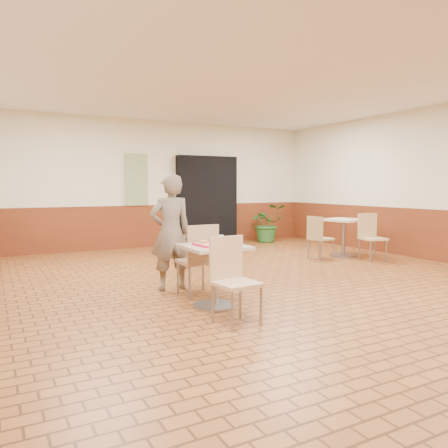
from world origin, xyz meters
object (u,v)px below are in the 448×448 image
ring_donut (204,242)px  long_john_donut (222,241)px  second_table (344,231)px  paper_cup (221,238)px  chair_second_front (371,234)px  chair_main_back (199,256)px  serving_tray (214,244)px  chair_second_left (318,235)px  potted_plant (267,223)px  chair_main_front (232,275)px  main_table (214,265)px  customer (171,232)px

ring_donut → long_john_donut: size_ratio=0.71×
ring_donut → second_table: size_ratio=0.13×
paper_cup → chair_second_front: size_ratio=0.09×
second_table → chair_second_front: size_ratio=0.84×
chair_main_back → chair_second_front: bearing=-167.5°
serving_tray → chair_second_left: (3.36, 2.06, -0.28)m
chair_second_left → serving_tray: bearing=113.1°
potted_plant → chair_main_front: bearing=-127.0°
paper_cup → second_table: bearing=27.7°
paper_cup → chair_second_left: 3.82m
ring_donut → chair_second_left: bearing=29.9°
main_table → customer: customer is taller
main_table → potted_plant: potted_plant is taller
second_table → chair_main_back: bearing=-158.2°
chair_second_front → paper_cup: bearing=-149.7°
main_table → ring_donut: 0.32m
customer → paper_cup: bearing=107.6°
paper_cup → chair_second_left: size_ratio=0.09×
chair_main_back → long_john_donut: bearing=94.5°
chair_main_front → serving_tray: 0.69m
long_john_donut → chair_second_front: size_ratio=0.16×
chair_main_back → paper_cup: 0.55m
chair_second_front → ring_donut: bearing=-150.7°
main_table → paper_cup: 0.34m
serving_tray → long_john_donut: size_ratio=3.00×
customer → long_john_donut: customer is taller
chair_main_back → second_table: bearing=-159.0°
paper_cup → chair_main_back: bearing=99.6°
chair_second_left → second_table: bearing=-91.2°
chair_second_left → chair_second_front: 1.01m
potted_plant → ring_donut: bearing=-130.9°
ring_donut → long_john_donut: 0.23m
chair_main_front → customer: size_ratio=0.57×
main_table → chair_main_back: chair_main_back is taller
ring_donut → potted_plant: bearing=49.1°
long_john_donut → second_table: size_ratio=0.19×
chair_second_front → chair_main_front: bearing=-142.8°
serving_tray → ring_donut: size_ratio=4.22×
ring_donut → chair_second_front: size_ratio=0.11×
long_john_donut → potted_plant: size_ratio=0.15×
chair_second_front → potted_plant: (-0.24, 3.27, -0.02)m
chair_main_back → paper_cup: size_ratio=11.77×
main_table → long_john_donut: long_john_donut is taller
main_table → chair_main_front: bearing=-99.6°
long_john_donut → chair_main_back: bearing=95.3°
second_table → potted_plant: bearing=93.1°
main_table → serving_tray: serving_tray is taller
chair_main_front → long_john_donut: 0.70m
chair_main_front → paper_cup: size_ratio=11.26×
serving_tray → chair_second_front: 4.48m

